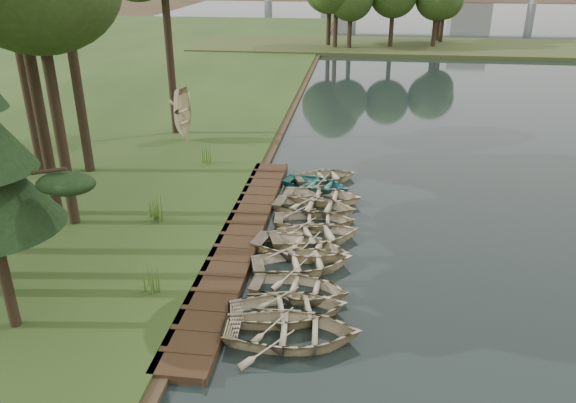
# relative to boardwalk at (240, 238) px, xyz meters

# --- Properties ---
(ground) EXTENTS (300.00, 300.00, 0.00)m
(ground) POSITION_rel_boardwalk_xyz_m (1.60, 0.00, -0.15)
(ground) COLOR #3D2F1D
(boardwalk) EXTENTS (1.60, 16.00, 0.30)m
(boardwalk) POSITION_rel_boardwalk_xyz_m (0.00, 0.00, 0.00)
(boardwalk) COLOR #342214
(boardwalk) RESTS_ON ground
(peninsula) EXTENTS (50.00, 14.00, 0.45)m
(peninsula) POSITION_rel_boardwalk_xyz_m (9.60, 50.00, 0.08)
(peninsula) COLOR #37421D
(peninsula) RESTS_ON ground
(rowboat_0) EXTENTS (4.11, 3.05, 0.82)m
(rowboat_0) POSITION_rel_boardwalk_xyz_m (2.74, -5.86, 0.31)
(rowboat_0) COLOR #C8B991
(rowboat_0) RESTS_ON water
(rowboat_1) EXTENTS (4.15, 3.40, 0.75)m
(rowboat_1) POSITION_rel_boardwalk_xyz_m (2.50, -4.77, 0.28)
(rowboat_1) COLOR #C8B991
(rowboat_1) RESTS_ON water
(rowboat_2) EXTENTS (3.47, 2.63, 0.68)m
(rowboat_2) POSITION_rel_boardwalk_xyz_m (2.68, -3.54, 0.24)
(rowboat_2) COLOR #C8B991
(rowboat_2) RESTS_ON water
(rowboat_3) EXTENTS (4.18, 3.48, 0.75)m
(rowboat_3) POSITION_rel_boardwalk_xyz_m (2.61, -1.87, 0.27)
(rowboat_3) COLOR #C8B991
(rowboat_3) RESTS_ON water
(rowboat_4) EXTENTS (4.15, 3.36, 0.76)m
(rowboat_4) POSITION_rel_boardwalk_xyz_m (2.44, -0.81, 0.28)
(rowboat_4) COLOR #C8B991
(rowboat_4) RESTS_ON water
(rowboat_5) EXTENTS (4.23, 3.64, 0.74)m
(rowboat_5) POSITION_rel_boardwalk_xyz_m (2.87, 0.23, 0.27)
(rowboat_5) COLOR #C8B991
(rowboat_5) RESTS_ON water
(rowboat_6) EXTENTS (3.49, 2.61, 0.69)m
(rowboat_6) POSITION_rel_boardwalk_xyz_m (2.73, 1.57, 0.24)
(rowboat_6) COLOR #C8B991
(rowboat_6) RESTS_ON water
(rowboat_7) EXTENTS (3.94, 3.09, 0.74)m
(rowboat_7) POSITION_rel_boardwalk_xyz_m (2.62, 2.89, 0.27)
(rowboat_7) COLOR #C8B991
(rowboat_7) RESTS_ON water
(rowboat_8) EXTENTS (3.68, 2.75, 0.73)m
(rowboat_8) POSITION_rel_boardwalk_xyz_m (2.85, 4.07, 0.26)
(rowboat_8) COLOR #C8B991
(rowboat_8) RESTS_ON water
(rowboat_9) EXTENTS (3.84, 3.27, 0.67)m
(rowboat_9) POSITION_rel_boardwalk_xyz_m (2.50, 5.44, 0.24)
(rowboat_9) COLOR #2D7D78
(rowboat_9) RESTS_ON water
(rowboat_10) EXTENTS (3.74, 3.27, 0.64)m
(rowboat_10) POSITION_rel_boardwalk_xyz_m (2.86, 6.56, 0.22)
(rowboat_10) COLOR #C8B991
(rowboat_10) RESTS_ON water
(stored_rowboat) EXTENTS (3.47, 2.81, 0.63)m
(stored_rowboat) POSITION_rel_boardwalk_xyz_m (-5.59, 11.29, 0.47)
(stored_rowboat) COLOR #C8B991
(stored_rowboat) RESTS_ON bank
(tree_2) EXTENTS (3.46, 3.46, 9.94)m
(tree_2) POSITION_rel_boardwalk_xyz_m (-6.79, 0.19, 8.46)
(tree_2) COLOR black
(tree_2) RESTS_ON bank
(reeds_0) EXTENTS (0.60, 0.60, 0.87)m
(reeds_0) POSITION_rel_boardwalk_xyz_m (-1.93, -4.19, 0.58)
(reeds_0) COLOR #3F661E
(reeds_0) RESTS_ON bank
(reeds_1) EXTENTS (0.60, 0.60, 1.09)m
(reeds_1) POSITION_rel_boardwalk_xyz_m (-3.49, 0.78, 0.70)
(reeds_1) COLOR #3F661E
(reeds_1) RESTS_ON bank
(reeds_2) EXTENTS (0.60, 0.60, 0.86)m
(reeds_2) POSITION_rel_boardwalk_xyz_m (-3.71, 0.98, 0.58)
(reeds_2) COLOR #3F661E
(reeds_2) RESTS_ON bank
(reeds_3) EXTENTS (0.60, 0.60, 1.07)m
(reeds_3) POSITION_rel_boardwalk_xyz_m (-3.40, 7.56, 0.69)
(reeds_3) COLOR #3F661E
(reeds_3) RESTS_ON bank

